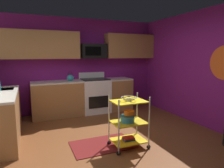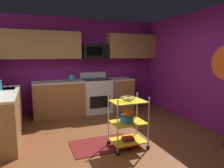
{
  "view_description": "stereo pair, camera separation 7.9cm",
  "coord_description": "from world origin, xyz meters",
  "px_view_note": "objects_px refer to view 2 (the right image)",
  "views": [
    {
      "loc": [
        -1.39,
        -3.15,
        1.62
      ],
      "look_at": [
        0.08,
        0.34,
        1.05
      ],
      "focal_mm": 31.99,
      "sensor_mm": 36.0,
      "label": 1
    },
    {
      "loc": [
        -1.31,
        -3.18,
        1.62
      ],
      "look_at": [
        0.08,
        0.34,
        1.05
      ],
      "focal_mm": 31.99,
      "sensor_mm": 36.0,
      "label": 2
    }
  ],
  "objects_px": {
    "fruit_bowl": "(128,98)",
    "book_stack": "(128,139)",
    "dish_soap_bottle": "(0,85)",
    "mixing_bowl_large": "(127,119)",
    "kettle": "(72,78)",
    "oven_range": "(96,95)",
    "mixing_bowl_small": "(128,113)",
    "rolling_cart": "(128,122)",
    "microwave": "(95,51)"
  },
  "relations": [
    {
      "from": "book_stack",
      "to": "microwave",
      "type": "bearing_deg",
      "value": 86.66
    },
    {
      "from": "rolling_cart",
      "to": "oven_range",
      "type": "bearing_deg",
      "value": 86.5
    },
    {
      "from": "fruit_bowl",
      "to": "book_stack",
      "type": "xyz_separation_m",
      "value": [
        0.0,
        -0.0,
        -0.72
      ]
    },
    {
      "from": "microwave",
      "to": "book_stack",
      "type": "height_order",
      "value": "microwave"
    },
    {
      "from": "oven_range",
      "to": "rolling_cart",
      "type": "xyz_separation_m",
      "value": [
        -0.14,
        -2.31,
        -0.02
      ]
    },
    {
      "from": "fruit_bowl",
      "to": "dish_soap_bottle",
      "type": "xyz_separation_m",
      "value": [
        -2.09,
        1.39,
        0.14
      ]
    },
    {
      "from": "mixing_bowl_small",
      "to": "book_stack",
      "type": "distance_m",
      "value": 0.47
    },
    {
      "from": "microwave",
      "to": "mixing_bowl_small",
      "type": "relative_size",
      "value": 3.85
    },
    {
      "from": "fruit_bowl",
      "to": "mixing_bowl_small",
      "type": "height_order",
      "value": "fruit_bowl"
    },
    {
      "from": "microwave",
      "to": "book_stack",
      "type": "distance_m",
      "value": 2.87
    },
    {
      "from": "dish_soap_bottle",
      "to": "oven_range",
      "type": "bearing_deg",
      "value": 22.38
    },
    {
      "from": "mixing_bowl_large",
      "to": "fruit_bowl",
      "type": "bearing_deg",
      "value": 0.0
    },
    {
      "from": "microwave",
      "to": "dish_soap_bottle",
      "type": "height_order",
      "value": "microwave"
    },
    {
      "from": "kettle",
      "to": "dish_soap_bottle",
      "type": "relative_size",
      "value": 1.32
    },
    {
      "from": "rolling_cart",
      "to": "dish_soap_bottle",
      "type": "distance_m",
      "value": 2.58
    },
    {
      "from": "book_stack",
      "to": "kettle",
      "type": "xyz_separation_m",
      "value": [
        -0.54,
        2.31,
        0.84
      ]
    },
    {
      "from": "oven_range",
      "to": "fruit_bowl",
      "type": "relative_size",
      "value": 4.04
    },
    {
      "from": "microwave",
      "to": "rolling_cart",
      "type": "relative_size",
      "value": 0.77
    },
    {
      "from": "oven_range",
      "to": "book_stack",
      "type": "height_order",
      "value": "oven_range"
    },
    {
      "from": "book_stack",
      "to": "mixing_bowl_small",
      "type": "bearing_deg",
      "value": 43.22
    },
    {
      "from": "fruit_bowl",
      "to": "mixing_bowl_small",
      "type": "xyz_separation_m",
      "value": [
        0.01,
        0.01,
        -0.26
      ]
    },
    {
      "from": "rolling_cart",
      "to": "fruit_bowl",
      "type": "relative_size",
      "value": 3.36
    },
    {
      "from": "mixing_bowl_small",
      "to": "book_stack",
      "type": "height_order",
      "value": "mixing_bowl_small"
    },
    {
      "from": "fruit_bowl",
      "to": "mixing_bowl_small",
      "type": "distance_m",
      "value": 0.26
    },
    {
      "from": "oven_range",
      "to": "kettle",
      "type": "bearing_deg",
      "value": -179.67
    },
    {
      "from": "mixing_bowl_large",
      "to": "book_stack",
      "type": "xyz_separation_m",
      "value": [
        0.03,
        -0.0,
        -0.37
      ]
    },
    {
      "from": "oven_range",
      "to": "book_stack",
      "type": "bearing_deg",
      "value": -93.5
    },
    {
      "from": "rolling_cart",
      "to": "kettle",
      "type": "relative_size",
      "value": 3.47
    },
    {
      "from": "oven_range",
      "to": "dish_soap_bottle",
      "type": "bearing_deg",
      "value": -157.62
    },
    {
      "from": "fruit_bowl",
      "to": "book_stack",
      "type": "bearing_deg",
      "value": -45.0
    },
    {
      "from": "oven_range",
      "to": "fruit_bowl",
      "type": "xyz_separation_m",
      "value": [
        -0.14,
        -2.31,
        0.4
      ]
    },
    {
      "from": "mixing_bowl_large",
      "to": "mixing_bowl_small",
      "type": "bearing_deg",
      "value": 13.39
    },
    {
      "from": "fruit_bowl",
      "to": "rolling_cart",
      "type": "bearing_deg",
      "value": -90.0
    },
    {
      "from": "microwave",
      "to": "kettle",
      "type": "distance_m",
      "value": 0.98
    },
    {
      "from": "rolling_cart",
      "to": "dish_soap_bottle",
      "type": "xyz_separation_m",
      "value": [
        -2.09,
        1.39,
        0.57
      ]
    },
    {
      "from": "mixing_bowl_large",
      "to": "dish_soap_bottle",
      "type": "height_order",
      "value": "dish_soap_bottle"
    },
    {
      "from": "rolling_cart",
      "to": "mixing_bowl_small",
      "type": "relative_size",
      "value": 5.03
    },
    {
      "from": "mixing_bowl_small",
      "to": "oven_range",
      "type": "bearing_deg",
      "value": 86.7
    },
    {
      "from": "fruit_bowl",
      "to": "book_stack",
      "type": "height_order",
      "value": "fruit_bowl"
    },
    {
      "from": "oven_range",
      "to": "microwave",
      "type": "distance_m",
      "value": 1.23
    },
    {
      "from": "microwave",
      "to": "rolling_cart",
      "type": "xyz_separation_m",
      "value": [
        -0.14,
        -2.42,
        -1.25
      ]
    },
    {
      "from": "mixing_bowl_large",
      "to": "book_stack",
      "type": "bearing_deg",
      "value": -0.0
    },
    {
      "from": "mixing_bowl_large",
      "to": "microwave",
      "type": "bearing_deg",
      "value": 86.06
    },
    {
      "from": "fruit_bowl",
      "to": "mixing_bowl_large",
      "type": "distance_m",
      "value": 0.36
    },
    {
      "from": "mixing_bowl_small",
      "to": "mixing_bowl_large",
      "type": "bearing_deg",
      "value": -166.61
    },
    {
      "from": "rolling_cart",
      "to": "fruit_bowl",
      "type": "bearing_deg",
      "value": 90.0
    },
    {
      "from": "microwave",
      "to": "fruit_bowl",
      "type": "relative_size",
      "value": 2.57
    },
    {
      "from": "rolling_cart",
      "to": "dish_soap_bottle",
      "type": "relative_size",
      "value": 4.57
    },
    {
      "from": "fruit_bowl",
      "to": "dish_soap_bottle",
      "type": "relative_size",
      "value": 1.36
    },
    {
      "from": "mixing_bowl_large",
      "to": "rolling_cart",
      "type": "bearing_deg",
      "value": 0.0
    }
  ]
}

